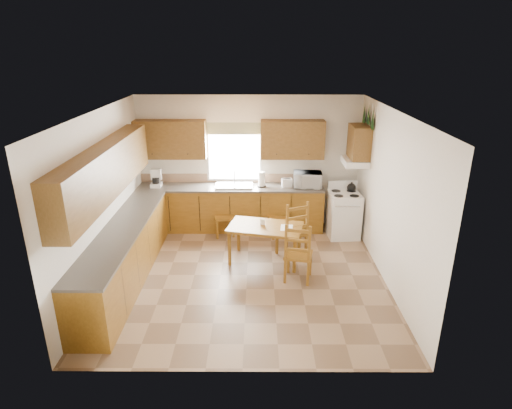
{
  "coord_description": "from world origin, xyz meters",
  "views": [
    {
      "loc": [
        0.18,
        -6.27,
        3.62
      ],
      "look_at": [
        0.15,
        0.3,
        1.15
      ],
      "focal_mm": 30.0,
      "sensor_mm": 36.0,
      "label": 1
    }
  ],
  "objects_px": {
    "microwave": "(307,180)",
    "chair_far_left": "(224,214)",
    "stove": "(343,215)",
    "dining_table": "(265,244)",
    "chair_near_right": "(299,251)",
    "chair_near_left": "(292,229)",
    "chair_far_right": "(278,215)"
  },
  "relations": [
    {
      "from": "stove",
      "to": "chair_near_left",
      "type": "xyz_separation_m",
      "value": [
        -1.09,
        -0.9,
        0.1
      ]
    },
    {
      "from": "microwave",
      "to": "chair_far_right",
      "type": "xyz_separation_m",
      "value": [
        -0.59,
        -0.34,
        -0.63
      ]
    },
    {
      "from": "dining_table",
      "to": "chair_far_right",
      "type": "distance_m",
      "value": 1.11
    },
    {
      "from": "microwave",
      "to": "chair_far_left",
      "type": "distance_m",
      "value": 1.81
    },
    {
      "from": "microwave",
      "to": "chair_near_left",
      "type": "bearing_deg",
      "value": -104.68
    },
    {
      "from": "microwave",
      "to": "chair_far_left",
      "type": "relative_size",
      "value": 0.57
    },
    {
      "from": "microwave",
      "to": "chair_far_right",
      "type": "height_order",
      "value": "microwave"
    },
    {
      "from": "dining_table",
      "to": "chair_near_left",
      "type": "distance_m",
      "value": 0.55
    },
    {
      "from": "stove",
      "to": "dining_table",
      "type": "xyz_separation_m",
      "value": [
        -1.57,
        -1.08,
        -0.1
      ]
    },
    {
      "from": "chair_near_left",
      "to": "chair_far_left",
      "type": "bearing_deg",
      "value": -59.34
    },
    {
      "from": "dining_table",
      "to": "stove",
      "type": "bearing_deg",
      "value": 47.29
    },
    {
      "from": "dining_table",
      "to": "chair_near_left",
      "type": "xyz_separation_m",
      "value": [
        0.48,
        0.18,
        0.21
      ]
    },
    {
      "from": "microwave",
      "to": "stove",
      "type": "bearing_deg",
      "value": -21.77
    },
    {
      "from": "dining_table",
      "to": "chair_far_right",
      "type": "xyz_separation_m",
      "value": [
        0.28,
        1.06,
        0.11
      ]
    },
    {
      "from": "microwave",
      "to": "chair_far_right",
      "type": "bearing_deg",
      "value": -146.93
    },
    {
      "from": "microwave",
      "to": "chair_far_left",
      "type": "height_order",
      "value": "microwave"
    },
    {
      "from": "stove",
      "to": "chair_far_left",
      "type": "relative_size",
      "value": 0.96
    },
    {
      "from": "stove",
      "to": "chair_far_left",
      "type": "distance_m",
      "value": 2.38
    },
    {
      "from": "chair_near_left",
      "to": "chair_far_right",
      "type": "height_order",
      "value": "chair_near_left"
    },
    {
      "from": "chair_near_right",
      "to": "chair_far_left",
      "type": "height_order",
      "value": "chair_near_right"
    },
    {
      "from": "chair_near_left",
      "to": "dining_table",
      "type": "bearing_deg",
      "value": -3.39
    },
    {
      "from": "dining_table",
      "to": "microwave",
      "type": "bearing_deg",
      "value": 71.12
    },
    {
      "from": "chair_near_right",
      "to": "chair_far_left",
      "type": "bearing_deg",
      "value": -39.58
    },
    {
      "from": "dining_table",
      "to": "chair_near_right",
      "type": "bearing_deg",
      "value": -37.27
    },
    {
      "from": "microwave",
      "to": "dining_table",
      "type": "distance_m",
      "value": 1.81
    },
    {
      "from": "dining_table",
      "to": "chair_far_left",
      "type": "relative_size",
      "value": 1.38
    },
    {
      "from": "microwave",
      "to": "chair_near_right",
      "type": "relative_size",
      "value": 0.51
    },
    {
      "from": "chair_near_left",
      "to": "chair_far_right",
      "type": "xyz_separation_m",
      "value": [
        -0.2,
        0.89,
        -0.09
      ]
    },
    {
      "from": "chair_near_left",
      "to": "stove",
      "type": "bearing_deg",
      "value": -164.34
    },
    {
      "from": "chair_near_left",
      "to": "microwave",
      "type": "bearing_deg",
      "value": -131.45
    },
    {
      "from": "chair_near_left",
      "to": "chair_near_right",
      "type": "height_order",
      "value": "chair_near_left"
    },
    {
      "from": "chair_far_left",
      "to": "chair_far_right",
      "type": "relative_size",
      "value": 1.01
    }
  ]
}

